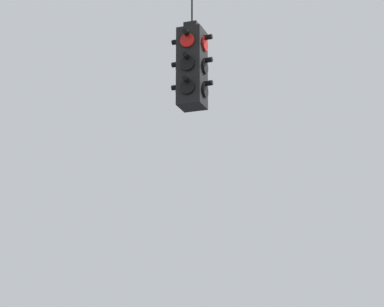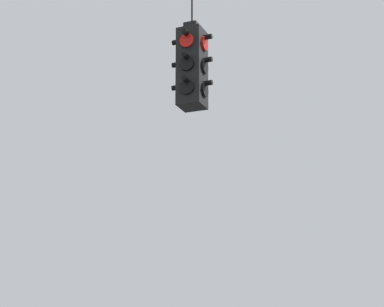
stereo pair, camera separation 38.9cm
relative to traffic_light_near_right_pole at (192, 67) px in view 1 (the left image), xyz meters
The scene contains 1 object.
traffic_light_near_right_pole is the anchor object (origin of this frame).
Camera 1 is at (2.23, -8.82, 1.75)m, focal length 70.00 mm.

